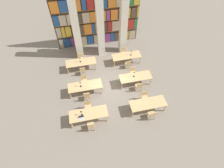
{
  "coord_description": "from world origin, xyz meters",
  "views": [
    {
      "loc": [
        -1.72,
        -8.08,
        10.16
      ],
      "look_at": [
        0.0,
        -0.24,
        0.66
      ],
      "focal_mm": 28.0,
      "sensor_mm": 36.0,
      "label": 1
    }
  ],
  "objects": [
    {
      "name": "reading_table_2",
      "position": [
        -1.9,
        -0.03,
        0.67
      ],
      "size": [
        2.38,
        0.89,
        0.74
      ],
      "color": "tan",
      "rests_on": "ground_plane"
    },
    {
      "name": "desk_lamp_3",
      "position": [
        -1.97,
        2.48,
        1.02
      ],
      "size": [
        0.14,
        0.14,
        0.43
      ],
      "color": "#232328",
      "rests_on": "reading_table_4"
    },
    {
      "name": "chair_3",
      "position": [
        1.97,
        -1.67,
        0.48
      ],
      "size": [
        0.42,
        0.4,
        0.89
      ],
      "rotation": [
        0.0,
        0.0,
        3.14
      ],
      "color": "tan",
      "rests_on": "ground_plane"
    },
    {
      "name": "reading_table_3",
      "position": [
        1.83,
        0.02,
        0.67
      ],
      "size": [
        2.38,
        0.89,
        0.74
      ],
      "color": "tan",
      "rests_on": "ground_plane"
    },
    {
      "name": "chair_7",
      "position": [
        1.87,
        0.75,
        0.48
      ],
      "size": [
        0.42,
        0.4,
        0.89
      ],
      "rotation": [
        0.0,
        0.0,
        3.14
      ],
      "color": "tan",
      "rests_on": "ground_plane"
    },
    {
      "name": "chair_9",
      "position": [
        -1.91,
        3.2,
        0.48
      ],
      "size": [
        0.42,
        0.4,
        0.89
      ],
      "rotation": [
        0.0,
        0.0,
        3.14
      ],
      "color": "tan",
      "rests_on": "ground_plane"
    },
    {
      "name": "chair_4",
      "position": [
        -1.9,
        -0.76,
        0.48
      ],
      "size": [
        0.42,
        0.4,
        0.89
      ],
      "color": "tan",
      "rests_on": "ground_plane"
    },
    {
      "name": "chair_2",
      "position": [
        1.97,
        -3.12,
        0.48
      ],
      "size": [
        0.42,
        0.4,
        0.89
      ],
      "color": "tan",
      "rests_on": "ground_plane"
    },
    {
      "name": "chair_0",
      "position": [
        -1.92,
        -3.06,
        0.48
      ],
      "size": [
        0.42,
        0.4,
        0.89
      ],
      "color": "tan",
      "rests_on": "ground_plane"
    },
    {
      "name": "reading_table_5",
      "position": [
        1.81,
        2.44,
        0.67
      ],
      "size": [
        2.38,
        0.89,
        0.74
      ],
      "color": "tan",
      "rests_on": "ground_plane"
    },
    {
      "name": "desk_lamp_2",
      "position": [
        1.7,
        0.07,
        1.07
      ],
      "size": [
        0.14,
        0.14,
        0.5
      ],
      "color": "#232328",
      "rests_on": "reading_table_3"
    },
    {
      "name": "pillar_right",
      "position": [
        1.88,
        4.06,
        3.0
      ],
      "size": [
        0.56,
        0.56,
        6.0
      ],
      "color": "silver",
      "rests_on": "ground_plane"
    },
    {
      "name": "desk_lamp_4",
      "position": [
        2.17,
        2.42,
        1.05
      ],
      "size": [
        0.14,
        0.14,
        0.46
      ],
      "color": "#232328",
      "rests_on": "reading_table_5"
    },
    {
      "name": "chair_5",
      "position": [
        -1.9,
        0.7,
        0.48
      ],
      "size": [
        0.42,
        0.4,
        0.89
      ],
      "rotation": [
        0.0,
        0.0,
        3.14
      ],
      "color": "tan",
      "rests_on": "ground_plane"
    },
    {
      "name": "chair_6",
      "position": [
        1.87,
        -0.7,
        0.48
      ],
      "size": [
        0.42,
        0.4,
        0.89
      ],
      "color": "tan",
      "rests_on": "ground_plane"
    },
    {
      "name": "reading_table_1",
      "position": [
        1.92,
        -2.39,
        0.67
      ],
      "size": [
        2.38,
        0.89,
        0.74
      ],
      "color": "tan",
      "rests_on": "ground_plane"
    },
    {
      "name": "chair_10",
      "position": [
        1.77,
        1.71,
        0.48
      ],
      "size": [
        0.42,
        0.4,
        0.89
      ],
      "color": "tan",
      "rests_on": "ground_plane"
    },
    {
      "name": "chair_11",
      "position": [
        1.77,
        3.17,
        0.48
      ],
      "size": [
        0.42,
        0.4,
        0.89
      ],
      "rotation": [
        0.0,
        0.0,
        3.14
      ],
      "color": "tan",
      "rests_on": "ground_plane"
    },
    {
      "name": "bookshelf_bank",
      "position": [
        0.0,
        5.64,
        2.67
      ],
      "size": [
        7.34,
        0.35,
        5.5
      ],
      "color": "brown",
      "rests_on": "ground_plane"
    },
    {
      "name": "chair_8",
      "position": [
        -1.91,
        1.74,
        0.48
      ],
      "size": [
        0.42,
        0.4,
        0.89
      ],
      "color": "tan",
      "rests_on": "ground_plane"
    },
    {
      "name": "pillar_center",
      "position": [
        0.0,
        4.06,
        3.0
      ],
      "size": [
        0.56,
        0.56,
        6.0
      ],
      "color": "silver",
      "rests_on": "ground_plane"
    },
    {
      "name": "laptop",
      "position": [
        -2.41,
        -2.58,
        0.78
      ],
      "size": [
        0.32,
        0.22,
        0.21
      ],
      "color": "silver",
      "rests_on": "reading_table_0"
    },
    {
      "name": "ground_plane",
      "position": [
        0.0,
        0.0,
        0.0
      ],
      "size": [
        40.0,
        40.0,
        0.0
      ],
      "primitive_type": "plane",
      "color": "gray"
    },
    {
      "name": "desk_lamp_0",
      "position": [
        -2.35,
        -2.35,
        1.05
      ],
      "size": [
        0.14,
        0.14,
        0.47
      ],
      "color": "#232328",
      "rests_on": "reading_table_0"
    },
    {
      "name": "pillar_left",
      "position": [
        -1.88,
        4.06,
        3.0
      ],
      "size": [
        0.56,
        0.56,
        6.0
      ],
      "color": "silver",
      "rests_on": "ground_plane"
    },
    {
      "name": "desk_lamp_1",
      "position": [
        -2.19,
        -0.05,
        1.04
      ],
      "size": [
        0.14,
        0.14,
        0.46
      ],
      "color": "#232328",
      "rests_on": "reading_table_2"
    },
    {
      "name": "reading_table_0",
      "position": [
        -1.95,
        -2.33,
        0.67
      ],
      "size": [
        2.38,
        0.89,
        0.74
      ],
      "color": "tan",
      "rests_on": "ground_plane"
    },
    {
      "name": "chair_1",
      "position": [
        -1.92,
        -1.6,
        0.48
      ],
      "size": [
        0.42,
        0.4,
        0.89
      ],
      "rotation": [
        0.0,
        0.0,
        3.14
      ],
      "color": "tan",
      "rests_on": "ground_plane"
    },
    {
      "name": "reading_table_4",
      "position": [
        -1.93,
        2.47,
        0.67
      ],
      "size": [
        2.38,
        0.89,
        0.74
      ],
      "color": "tan",
      "rests_on": "ground_plane"
    }
  ]
}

